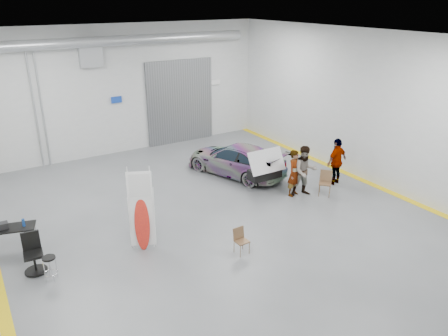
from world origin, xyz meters
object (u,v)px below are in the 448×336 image
person_a (294,173)px  person_c (337,161)px  sedan_car (236,159)px  person_b (305,171)px  work_table (9,228)px  folding_chair_far (324,188)px  office_chair (33,255)px  folding_chair_near (241,246)px  surfboard_display (145,216)px  shop_stool (50,269)px

person_a → person_c: (2.15, -0.04, 0.06)m
sedan_car → person_b: bearing=89.0°
work_table → person_b: bearing=-8.6°
sedan_car → folding_chair_far: 3.98m
office_chair → person_c: bearing=5.5°
folding_chair_near → folding_chair_far: size_ratio=0.83×
person_b → person_c: size_ratio=1.02×
person_a → work_table: 9.81m
person_c → surfboard_display: (-8.39, -0.56, 0.11)m
folding_chair_near → person_a: bearing=28.8°
work_table → folding_chair_near: bearing=-32.4°
person_a → surfboard_display: bearing=167.8°
person_c → surfboard_display: size_ratio=0.72×
person_c → work_table: (-11.87, 1.35, -0.17)m
work_table → office_chair: office_chair is taller
shop_stool → work_table: 2.23m
folding_chair_far → person_a: bearing=-164.2°
surfboard_display → shop_stool: (-2.80, -0.17, -0.72)m
folding_chair_near → work_table: work_table is taller
shop_stool → sedan_car: bearing=24.0°
folding_chair_near → sedan_car: bearing=56.7°
sedan_car → person_a: person_a is taller
surfboard_display → shop_stool: surfboard_display is taller
folding_chair_far → shop_stool: (-10.04, -0.14, 0.06)m
person_a → folding_chair_far: (1.00, -0.63, -0.61)m
person_a → office_chair: bearing=162.9°
person_b → office_chair: size_ratio=1.73×
person_b → folding_chair_near: person_b is taller
person_a → shop_stool: bearing=167.2°
sedan_car → work_table: 9.14m
surfboard_display → office_chair: (-3.10, 0.51, -0.58)m
folding_chair_far → surfboard_display: bearing=-132.2°
person_c → folding_chair_far: person_c is taller
person_b → surfboard_display: surfboard_display is taller
sedan_car → folding_chair_far: (1.72, -3.57, -0.36)m
sedan_car → shop_stool: 9.11m
folding_chair_far → folding_chair_near: bearing=-112.8°
person_c → office_chair: (-11.49, -0.05, -0.46)m
person_b → shop_stool: size_ratio=2.75×
shop_stool → office_chair: 0.75m
person_b → folding_chair_near: (-4.29, -2.14, -0.74)m
sedan_car → folding_chair_near: sedan_car is taller
person_a → folding_chair_far: bearing=-49.9°
person_b → person_c: person_b is taller
surfboard_display → folding_chair_near: surfboard_display is taller
sedan_car → folding_chair_far: size_ratio=4.77×
person_a → person_c: 2.15m
folding_chair_near → folding_chair_far: 5.25m
surfboard_display → folding_chair_near: bearing=-12.9°
person_b → shop_stool: 9.41m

